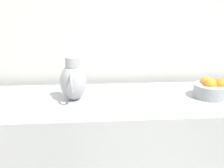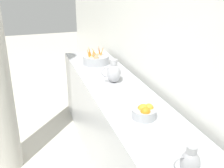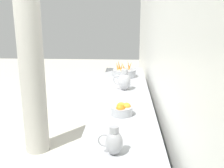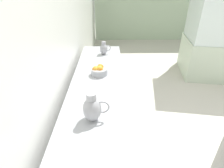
% 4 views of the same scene
% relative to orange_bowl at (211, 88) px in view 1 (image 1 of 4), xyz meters
% --- Properties ---
extents(prep_counter, '(0.60, 3.21, 0.93)m').
position_rel_orange_bowl_xyz_m(prep_counter, '(-0.01, -0.53, -0.52)').
color(prep_counter, '#ADAFB5').
rests_on(prep_counter, ground_plane).
extents(orange_bowl, '(0.20, 0.20, 0.12)m').
position_rel_orange_bowl_xyz_m(orange_bowl, '(0.00, 0.00, 0.00)').
color(orange_bowl, '#9EA0A5').
rests_on(orange_bowl, prep_counter).
extents(metal_pitcher_tall, '(0.21, 0.15, 0.25)m').
position_rel_orange_bowl_xyz_m(metal_pitcher_tall, '(-0.01, -0.82, 0.06)').
color(metal_pitcher_tall, '#A3A3A8').
rests_on(metal_pitcher_tall, prep_counter).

